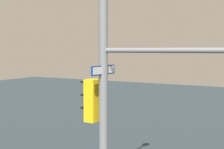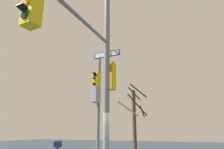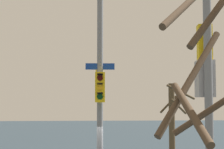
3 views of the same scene
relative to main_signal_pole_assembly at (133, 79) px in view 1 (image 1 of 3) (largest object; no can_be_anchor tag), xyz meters
The scene contains 1 object.
main_signal_pole_assembly is the anchor object (origin of this frame).
Camera 1 is at (-3.64, 6.65, 5.27)m, focal length 50.54 mm.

